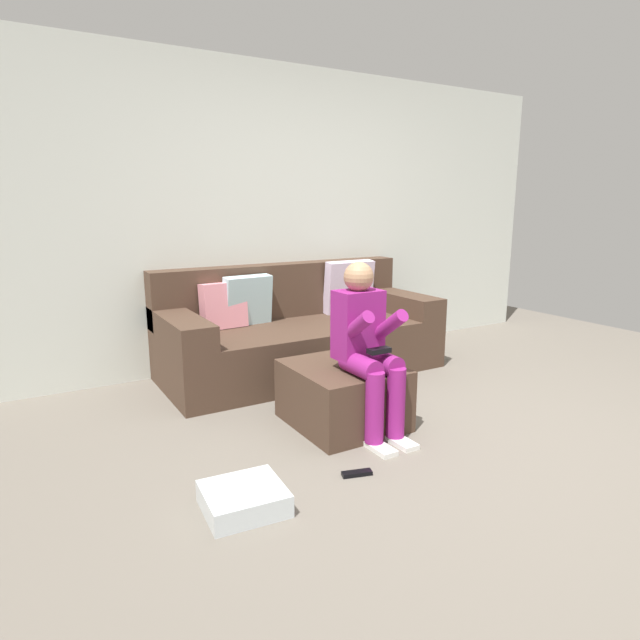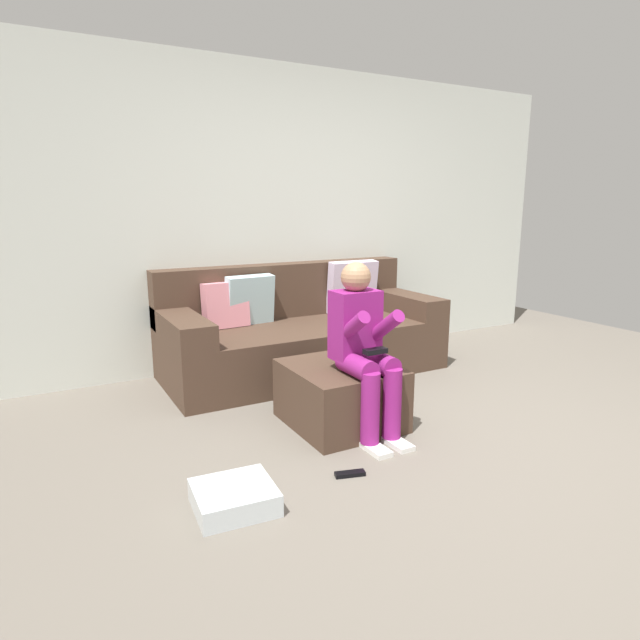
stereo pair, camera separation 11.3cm
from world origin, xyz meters
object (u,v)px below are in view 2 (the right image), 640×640
object	(u,v)px
ottoman	(340,395)
remote_near_ottoman	(350,474)
person_seated	(364,345)
storage_bin	(234,497)
couch_sectional	(300,333)

from	to	relation	value
ottoman	remote_near_ottoman	size ratio (longest dim) A/B	4.36
person_seated	storage_bin	bearing A→B (deg)	-157.03
ottoman	remote_near_ottoman	distance (m)	0.71
storage_bin	remote_near_ottoman	bearing A→B (deg)	-0.44
ottoman	person_seated	world-z (taller)	person_seated
couch_sectional	storage_bin	xyz separation A→B (m)	(-1.22, -1.74, -0.27)
ottoman	storage_bin	distance (m)	1.13
ottoman	couch_sectional	bearing A→B (deg)	75.89
couch_sectional	storage_bin	size ratio (longest dim) A/B	6.23
person_seated	storage_bin	world-z (taller)	person_seated
couch_sectional	remote_near_ottoman	size ratio (longest dim) A/B	14.29
couch_sectional	storage_bin	world-z (taller)	couch_sectional
couch_sectional	person_seated	xyz separation A→B (m)	(-0.23, -1.32, 0.24)
couch_sectional	ottoman	bearing A→B (deg)	-104.11
ottoman	storage_bin	world-z (taller)	ottoman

